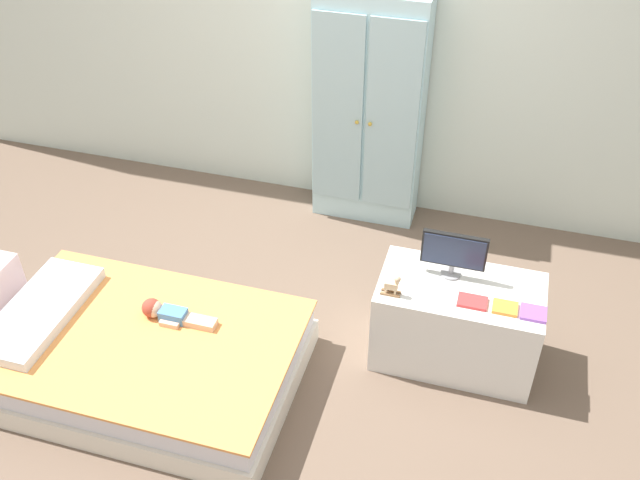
{
  "coord_description": "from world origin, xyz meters",
  "views": [
    {
      "loc": [
        0.96,
        -2.41,
        2.75
      ],
      "look_at": [
        0.18,
        0.3,
        0.58
      ],
      "focal_mm": 39.75,
      "sensor_mm": 36.0,
      "label": 1
    }
  ],
  "objects_px": {
    "tv_stand": "(456,322)",
    "book_orange": "(505,308)",
    "tv_monitor": "(454,252)",
    "wardrobe": "(369,112)",
    "book_red": "(472,302)",
    "rocking_horse_toy": "(393,286)",
    "doll": "(165,312)",
    "book_purple": "(533,313)",
    "bed": "(145,357)"
  },
  "relations": [
    {
      "from": "wardrobe",
      "to": "book_orange",
      "type": "distance_m",
      "value": 1.59
    },
    {
      "from": "tv_stand",
      "to": "tv_monitor",
      "type": "bearing_deg",
      "value": 131.21
    },
    {
      "from": "wardrobe",
      "to": "tv_monitor",
      "type": "xyz_separation_m",
      "value": [
        0.67,
        -1.07,
        -0.12
      ]
    },
    {
      "from": "tv_stand",
      "to": "book_orange",
      "type": "height_order",
      "value": "book_orange"
    },
    {
      "from": "doll",
      "to": "book_orange",
      "type": "xyz_separation_m",
      "value": [
        1.61,
        0.31,
        0.17
      ]
    },
    {
      "from": "book_red",
      "to": "book_purple",
      "type": "xyz_separation_m",
      "value": [
        0.28,
        0.0,
        0.0
      ]
    },
    {
      "from": "bed",
      "to": "tv_stand",
      "type": "bearing_deg",
      "value": 21.25
    },
    {
      "from": "doll",
      "to": "book_red",
      "type": "relative_size",
      "value": 2.81
    },
    {
      "from": "bed",
      "to": "rocking_horse_toy",
      "type": "relative_size",
      "value": 13.02
    },
    {
      "from": "tv_monitor",
      "to": "book_red",
      "type": "relative_size",
      "value": 2.27
    },
    {
      "from": "book_red",
      "to": "book_purple",
      "type": "height_order",
      "value": "same"
    },
    {
      "from": "book_red",
      "to": "doll",
      "type": "bearing_deg",
      "value": -168.08
    },
    {
      "from": "doll",
      "to": "book_orange",
      "type": "bearing_deg",
      "value": 10.83
    },
    {
      "from": "book_red",
      "to": "book_orange",
      "type": "xyz_separation_m",
      "value": [
        0.15,
        0.0,
        0.0
      ]
    },
    {
      "from": "tv_monitor",
      "to": "book_purple",
      "type": "distance_m",
      "value": 0.46
    },
    {
      "from": "tv_stand",
      "to": "doll",
      "type": "bearing_deg",
      "value": -163.72
    },
    {
      "from": "wardrobe",
      "to": "book_red",
      "type": "xyz_separation_m",
      "value": [
        0.8,
        -1.25,
        -0.25
      ]
    },
    {
      "from": "tv_stand",
      "to": "book_purple",
      "type": "xyz_separation_m",
      "value": [
        0.34,
        -0.1,
        0.25
      ]
    },
    {
      "from": "wardrobe",
      "to": "book_red",
      "type": "relative_size",
      "value": 10.6
    },
    {
      "from": "rocking_horse_toy",
      "to": "book_purple",
      "type": "distance_m",
      "value": 0.66
    },
    {
      "from": "tv_monitor",
      "to": "book_purple",
      "type": "bearing_deg",
      "value": -23.49
    },
    {
      "from": "tv_monitor",
      "to": "rocking_horse_toy",
      "type": "height_order",
      "value": "tv_monitor"
    },
    {
      "from": "rocking_horse_toy",
      "to": "book_purple",
      "type": "relative_size",
      "value": 0.97
    },
    {
      "from": "doll",
      "to": "book_red",
      "type": "xyz_separation_m",
      "value": [
        1.46,
        0.31,
        0.17
      ]
    },
    {
      "from": "rocking_horse_toy",
      "to": "tv_stand",
      "type": "bearing_deg",
      "value": 24.91
    },
    {
      "from": "book_red",
      "to": "tv_monitor",
      "type": "bearing_deg",
      "value": 125.63
    },
    {
      "from": "book_orange",
      "to": "book_purple",
      "type": "relative_size",
      "value": 0.98
    },
    {
      "from": "tv_stand",
      "to": "book_orange",
      "type": "distance_m",
      "value": 0.34
    },
    {
      "from": "bed",
      "to": "book_orange",
      "type": "relative_size",
      "value": 12.92
    },
    {
      "from": "rocking_horse_toy",
      "to": "book_orange",
      "type": "distance_m",
      "value": 0.53
    },
    {
      "from": "rocking_horse_toy",
      "to": "book_red",
      "type": "distance_m",
      "value": 0.38
    },
    {
      "from": "bed",
      "to": "rocking_horse_toy",
      "type": "height_order",
      "value": "rocking_horse_toy"
    },
    {
      "from": "wardrobe",
      "to": "rocking_horse_toy",
      "type": "height_order",
      "value": "wardrobe"
    },
    {
      "from": "tv_stand",
      "to": "tv_monitor",
      "type": "relative_size",
      "value": 2.54
    },
    {
      "from": "wardrobe",
      "to": "book_purple",
      "type": "xyz_separation_m",
      "value": [
        1.08,
        -1.25,
        -0.25
      ]
    },
    {
      "from": "book_purple",
      "to": "tv_monitor",
      "type": "bearing_deg",
      "value": 156.51
    },
    {
      "from": "bed",
      "to": "book_orange",
      "type": "xyz_separation_m",
      "value": [
        1.67,
        0.47,
        0.35
      ]
    },
    {
      "from": "doll",
      "to": "book_red",
      "type": "distance_m",
      "value": 1.5
    },
    {
      "from": "bed",
      "to": "book_purple",
      "type": "xyz_separation_m",
      "value": [
        1.8,
        0.47,
        0.35
      ]
    },
    {
      "from": "doll",
      "to": "rocking_horse_toy",
      "type": "height_order",
      "value": "rocking_horse_toy"
    },
    {
      "from": "doll",
      "to": "tv_stand",
      "type": "relative_size",
      "value": 0.49
    },
    {
      "from": "wardrobe",
      "to": "book_orange",
      "type": "relative_size",
      "value": 12.64
    },
    {
      "from": "doll",
      "to": "tv_monitor",
      "type": "relative_size",
      "value": 1.24
    },
    {
      "from": "wardrobe",
      "to": "tv_monitor",
      "type": "bearing_deg",
      "value": -57.82
    },
    {
      "from": "bed",
      "to": "tv_stand",
      "type": "height_order",
      "value": "tv_stand"
    },
    {
      "from": "doll",
      "to": "tv_monitor",
      "type": "xyz_separation_m",
      "value": [
        1.34,
        0.49,
        0.31
      ]
    },
    {
      "from": "tv_monitor",
      "to": "bed",
      "type": "bearing_deg",
      "value": -155.2
    },
    {
      "from": "tv_stand",
      "to": "book_purple",
      "type": "height_order",
      "value": "book_purple"
    },
    {
      "from": "tv_monitor",
      "to": "rocking_horse_toy",
      "type": "bearing_deg",
      "value": -138.17
    },
    {
      "from": "tv_stand",
      "to": "bed",
      "type": "bearing_deg",
      "value": -158.75
    }
  ]
}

